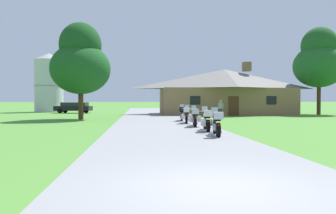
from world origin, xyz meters
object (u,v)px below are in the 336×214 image
Objects in this scene: tree_left_near at (81,62)px; metal_silo_distant at (49,83)px; motorcycle_green_third_in_row at (195,118)px; bystander_gray_shirt_near_lodge at (221,108)px; motorcycle_white_farthest_in_row at (182,114)px; tree_right_of_lodge at (319,60)px; motorcycle_black_nearest_to_camera at (217,124)px; motorcycle_silver_fourth_in_row at (187,115)px; parked_black_suv_far_left at (74,107)px; motorcycle_yellow_second_in_row at (207,121)px.

tree_left_near is 1.01× the size of metal_silo_distant.
motorcycle_green_third_in_row is 12.22m from bystander_gray_shirt_near_lodge.
metal_silo_distant reaches higher than bystander_gray_shirt_near_lodge.
bystander_gray_shirt_near_lodge is at bearing 74.50° from motorcycle_green_third_in_row.
metal_silo_distant reaches higher than motorcycle_white_farthest_in_row.
motorcycle_black_nearest_to_camera is at bearing -129.07° from tree_right_of_lodge.
tree_left_near is at bearing -164.52° from tree_right_of_lodge.
tree_left_near reaches higher than motorcycle_green_third_in_row.
motorcycle_green_third_in_row is 2.89m from motorcycle_silver_fourth_in_row.
metal_silo_distant is at bearing 112.66° from tree_left_near.
motorcycle_white_farthest_in_row is at bearing 97.67° from motorcycle_black_nearest_to_camera.
parked_black_suv_far_left is at bearing 119.77° from motorcycle_black_nearest_to_camera.
motorcycle_black_nearest_to_camera is 1.00× the size of motorcycle_silver_fourth_in_row.
motorcycle_silver_fourth_in_row is 11.40m from tree_left_near.
motorcycle_green_third_in_row is (-0.13, 5.20, -0.01)m from motorcycle_black_nearest_to_camera.
tree_right_of_lodge is at bearing 39.74° from bystander_gray_shirt_near_lodge.
motorcycle_silver_fourth_in_row is at bearing -140.36° from parked_black_suv_far_left.
bystander_gray_shirt_near_lodge is 0.35× the size of parked_black_suv_far_left.
parked_black_suv_far_left is at bearing 167.40° from tree_right_of_lodge.
motorcycle_green_third_in_row is at bearing -92.93° from bystander_gray_shirt_near_lodge.
motorcycle_white_farthest_in_row is 7.43m from bystander_gray_shirt_near_lodge.
motorcycle_green_third_in_row is at bearing -59.42° from metal_silo_distant.
motorcycle_silver_fourth_in_row is at bearing -82.03° from motorcycle_white_farthest_in_row.
tree_left_near is at bearing 165.43° from motorcycle_white_farthest_in_row.
bystander_gray_shirt_near_lodge is at bearing -116.06° from parked_black_suv_far_left.
bystander_gray_shirt_near_lodge reaches higher than parked_black_suv_far_left.
metal_silo_distant is at bearing 52.09° from parked_black_suv_far_left.
bystander_gray_shirt_near_lodge reaches higher than motorcycle_black_nearest_to_camera.
tree_left_near is at bearing 153.36° from motorcycle_silver_fourth_in_row.
motorcycle_green_third_in_row is 0.43× the size of parked_black_suv_far_left.
motorcycle_yellow_second_in_row is at bearing -80.43° from motorcycle_white_farthest_in_row.
motorcycle_silver_fourth_in_row is at bearing -56.71° from metal_silo_distant.
tree_left_near is at bearing -67.34° from metal_silo_distant.
tree_left_near is (-8.49, 3.53, 4.44)m from motorcycle_white_farthest_in_row.
motorcycle_white_farthest_in_row is at bearing 97.16° from motorcycle_green_third_in_row.
motorcycle_black_nearest_to_camera is at bearing -58.61° from tree_left_near.
motorcycle_green_third_in_row is 5.53m from motorcycle_white_farthest_in_row.
tree_right_of_lodge is at bearing 46.61° from motorcycle_silver_fourth_in_row.
tree_left_near is (-8.57, 9.06, 4.45)m from motorcycle_green_third_in_row.
metal_silo_distant is at bearing 132.68° from motorcycle_silver_fourth_in_row.
motorcycle_black_nearest_to_camera is 5.20m from motorcycle_green_third_in_row.
motorcycle_black_nearest_to_camera is 1.00× the size of motorcycle_yellow_second_in_row.
metal_silo_distant reaches higher than parked_black_suv_far_left.
bystander_gray_shirt_near_lodge is (4.62, 5.81, 0.33)m from motorcycle_white_farthest_in_row.
tree_right_of_lodge is 1.22× the size of metal_silo_distant.
tree_left_near reaches higher than parked_black_suv_far_left.
motorcycle_green_third_in_row and motorcycle_white_farthest_in_row have the same top height.
motorcycle_yellow_second_in_row and motorcycle_white_farthest_in_row have the same top height.
metal_silo_distant reaches higher than motorcycle_green_third_in_row.
parked_black_suv_far_left reaches higher than motorcycle_silver_fourth_in_row.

